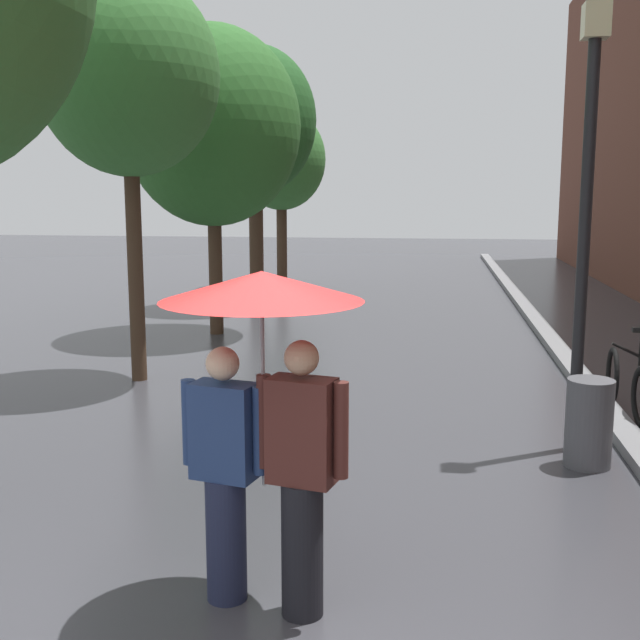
{
  "coord_description": "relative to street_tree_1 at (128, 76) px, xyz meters",
  "views": [
    {
      "loc": [
        1.13,
        -3.83,
        2.61
      ],
      "look_at": [
        0.05,
        3.67,
        1.35
      ],
      "focal_mm": 43.75,
      "sensor_mm": 36.0,
      "label": 1
    }
  ],
  "objects": [
    {
      "name": "street_tree_2",
      "position": [
        0.1,
        3.63,
        -0.37
      ],
      "size": [
        3.14,
        3.14,
        5.5
      ],
      "color": "#473323",
      "rests_on": "ground"
    },
    {
      "name": "street_tree_1",
      "position": [
        0.0,
        0.0,
        0.0
      ],
      "size": [
        2.41,
        2.41,
        5.46
      ],
      "color": "#473323",
      "rests_on": "ground"
    },
    {
      "name": "street_tree_4",
      "position": [
        -0.07,
        10.84,
        -0.68
      ],
      "size": [
        2.39,
        2.39,
        4.8
      ],
      "color": "#473323",
      "rests_on": "ground"
    },
    {
      "name": "street_tree_3",
      "position": [
        0.06,
        7.14,
        0.01
      ],
      "size": [
        2.73,
        2.73,
        5.78
      ],
      "color": "#473323",
      "rests_on": "ground"
    },
    {
      "name": "litter_bin",
      "position": [
        5.53,
        -2.7,
        -3.67
      ],
      "size": [
        0.44,
        0.44,
        0.85
      ],
      "primitive_type": "cylinder",
      "color": "#4C4C51",
      "rests_on": "ground"
    },
    {
      "name": "street_lamp_post",
      "position": [
        5.48,
        -2.2,
        -1.57
      ],
      "size": [
        0.24,
        0.24,
        4.34
      ],
      "color": "black",
      "rests_on": "ground"
    },
    {
      "name": "kerb_strip",
      "position": [
        6.08,
        3.68,
        -4.04
      ],
      "size": [
        0.3,
        36.0,
        0.12
      ],
      "primitive_type": "cube",
      "color": "slate",
      "rests_on": "ground"
    },
    {
      "name": "couple_under_umbrella",
      "position": [
        3.01,
        -5.64,
        -2.63
      ],
      "size": [
        1.24,
        1.24,
        2.14
      ],
      "color": "#1E233D",
      "rests_on": "ground"
    }
  ]
}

